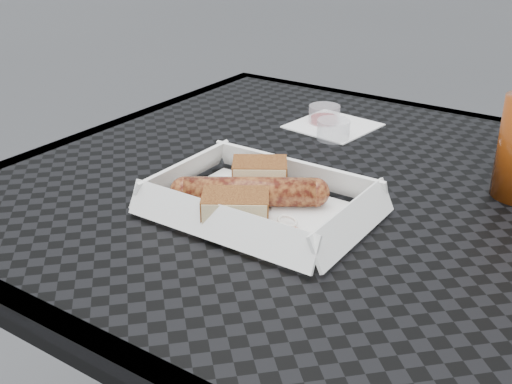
% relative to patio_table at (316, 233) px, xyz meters
% --- Properties ---
extents(patio_table, '(0.80, 0.80, 0.74)m').
position_rel_patio_table_xyz_m(patio_table, '(0.00, 0.00, 0.00)').
color(patio_table, black).
rests_on(patio_table, ground).
extents(food_tray, '(0.22, 0.15, 0.00)m').
position_rel_patio_table_xyz_m(food_tray, '(-0.01, -0.12, 0.08)').
color(food_tray, white).
rests_on(food_tray, patio_table).
extents(bratwurst, '(0.16, 0.12, 0.03)m').
position_rel_patio_table_xyz_m(bratwurst, '(-0.03, -0.11, 0.10)').
color(bratwurst, brown).
rests_on(bratwurst, food_tray).
extents(bread_near, '(0.08, 0.07, 0.04)m').
position_rel_patio_table_xyz_m(bread_near, '(-0.04, -0.08, 0.10)').
color(bread_near, brown).
rests_on(bread_near, food_tray).
extents(bread_far, '(0.09, 0.08, 0.04)m').
position_rel_patio_table_xyz_m(bread_far, '(-0.01, -0.16, 0.10)').
color(bread_far, brown).
rests_on(bread_far, food_tray).
extents(veg_garnish, '(0.03, 0.03, 0.00)m').
position_rel_patio_table_xyz_m(veg_garnish, '(0.04, -0.14, 0.08)').
color(veg_garnish, '#E6410A').
rests_on(veg_garnish, food_tray).
extents(napkin, '(0.13, 0.13, 0.00)m').
position_rel_patio_table_xyz_m(napkin, '(-0.09, 0.20, 0.08)').
color(napkin, white).
rests_on(napkin, patio_table).
extents(condiment_cup_sauce, '(0.05, 0.05, 0.03)m').
position_rel_patio_table_xyz_m(condiment_cup_sauce, '(-0.10, 0.21, 0.09)').
color(condiment_cup_sauce, maroon).
rests_on(condiment_cup_sauce, patio_table).
extents(condiment_cup_empty, '(0.05, 0.05, 0.03)m').
position_rel_patio_table_xyz_m(condiment_cup_empty, '(-0.06, 0.15, 0.09)').
color(condiment_cup_empty, silver).
rests_on(condiment_cup_empty, patio_table).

